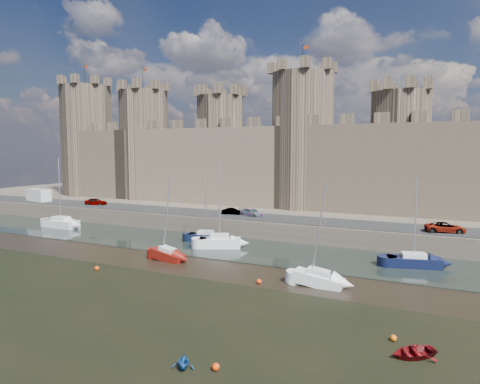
{
  "coord_description": "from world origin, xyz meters",
  "views": [
    {
      "loc": [
        24.86,
        -23.81,
        12.5
      ],
      "look_at": [
        2.7,
        22.0,
        7.48
      ],
      "focal_mm": 32.0,
      "sensor_mm": 36.0,
      "label": 1
    }
  ],
  "objects_px": {
    "sailboat_4": "(168,254)",
    "car_3": "(445,228)",
    "car_2": "(252,213)",
    "van": "(39,195)",
    "sailboat_1": "(206,237)",
    "sailboat_0": "(61,223)",
    "car_1": "(232,211)",
    "car_0": "(96,202)",
    "sailboat_2": "(220,241)",
    "sailboat_5": "(318,278)",
    "sailboat_3": "(414,261)"
  },
  "relations": [
    {
      "from": "sailboat_4",
      "to": "car_3",
      "type": "bearing_deg",
      "value": 37.41
    },
    {
      "from": "car_3",
      "to": "sailboat_4",
      "type": "distance_m",
      "value": 33.33
    },
    {
      "from": "car_3",
      "to": "sailboat_4",
      "type": "bearing_deg",
      "value": 108.54
    },
    {
      "from": "car_2",
      "to": "car_3",
      "type": "relative_size",
      "value": 0.89
    },
    {
      "from": "van",
      "to": "sailboat_1",
      "type": "distance_m",
      "value": 43.0
    },
    {
      "from": "car_3",
      "to": "van",
      "type": "xyz_separation_m",
      "value": [
        -71.48,
        0.66,
        0.55
      ]
    },
    {
      "from": "sailboat_0",
      "to": "sailboat_1",
      "type": "height_order",
      "value": "sailboat_0"
    },
    {
      "from": "sailboat_0",
      "to": "sailboat_4",
      "type": "xyz_separation_m",
      "value": [
        27.37,
        -9.34,
        -0.14
      ]
    },
    {
      "from": "car_1",
      "to": "car_0",
      "type": "bearing_deg",
      "value": 80.73
    },
    {
      "from": "sailboat_0",
      "to": "car_1",
      "type": "bearing_deg",
      "value": 20.89
    },
    {
      "from": "car_1",
      "to": "sailboat_2",
      "type": "relative_size",
      "value": 0.29
    },
    {
      "from": "sailboat_5",
      "to": "car_3",
      "type": "bearing_deg",
      "value": 60.89
    },
    {
      "from": "car_1",
      "to": "car_2",
      "type": "distance_m",
      "value": 3.38
    },
    {
      "from": "sailboat_1",
      "to": "sailboat_3",
      "type": "bearing_deg",
      "value": -16.97
    },
    {
      "from": "car_3",
      "to": "sailboat_1",
      "type": "xyz_separation_m",
      "value": [
        -29.3,
        -7.17,
        -2.38
      ]
    },
    {
      "from": "sailboat_1",
      "to": "sailboat_3",
      "type": "distance_m",
      "value": 26.42
    },
    {
      "from": "van",
      "to": "sailboat_0",
      "type": "height_order",
      "value": "sailboat_0"
    },
    {
      "from": "sailboat_5",
      "to": "sailboat_1",
      "type": "bearing_deg",
      "value": 147.8
    },
    {
      "from": "car_1",
      "to": "car_2",
      "type": "xyz_separation_m",
      "value": [
        3.37,
        -0.11,
        0.06
      ]
    },
    {
      "from": "car_3",
      "to": "sailboat_0",
      "type": "relative_size",
      "value": 0.41
    },
    {
      "from": "car_0",
      "to": "sailboat_5",
      "type": "relative_size",
      "value": 0.4
    },
    {
      "from": "car_3",
      "to": "sailboat_1",
      "type": "bearing_deg",
      "value": 90.57
    },
    {
      "from": "sailboat_2",
      "to": "sailboat_4",
      "type": "distance_m",
      "value": 8.26
    },
    {
      "from": "car_0",
      "to": "sailboat_1",
      "type": "bearing_deg",
      "value": -119.54
    },
    {
      "from": "car_0",
      "to": "sailboat_1",
      "type": "height_order",
      "value": "sailboat_1"
    },
    {
      "from": "sailboat_4",
      "to": "car_2",
      "type": "bearing_deg",
      "value": 89.82
    },
    {
      "from": "car_0",
      "to": "van",
      "type": "bearing_deg",
      "value": 78.76
    },
    {
      "from": "car_3",
      "to": "sailboat_3",
      "type": "bearing_deg",
      "value": 147.81
    },
    {
      "from": "sailboat_0",
      "to": "sailboat_1",
      "type": "xyz_separation_m",
      "value": [
        26.34,
        0.97,
        -0.09
      ]
    },
    {
      "from": "sailboat_2",
      "to": "car_0",
      "type": "bearing_deg",
      "value": 137.16
    },
    {
      "from": "sailboat_2",
      "to": "car_2",
      "type": "bearing_deg",
      "value": 68.6
    },
    {
      "from": "car_2",
      "to": "van",
      "type": "relative_size",
      "value": 0.75
    },
    {
      "from": "car_2",
      "to": "sailboat_4",
      "type": "distance_m",
      "value": 19.22
    },
    {
      "from": "car_1",
      "to": "sailboat_0",
      "type": "relative_size",
      "value": 0.29
    },
    {
      "from": "car_1",
      "to": "van",
      "type": "xyz_separation_m",
      "value": [
        -41.79,
        -0.94,
        0.66
      ]
    },
    {
      "from": "van",
      "to": "sailboat_2",
      "type": "height_order",
      "value": "sailboat_2"
    },
    {
      "from": "car_1",
      "to": "sailboat_3",
      "type": "height_order",
      "value": "sailboat_3"
    },
    {
      "from": "sailboat_3",
      "to": "sailboat_5",
      "type": "height_order",
      "value": "sailboat_5"
    },
    {
      "from": "car_1",
      "to": "sailboat_3",
      "type": "xyz_separation_m",
      "value": [
        26.78,
        -10.07,
        -2.28
      ]
    },
    {
      "from": "sailboat_3",
      "to": "car_1",
      "type": "bearing_deg",
      "value": 145.35
    },
    {
      "from": "car_1",
      "to": "sailboat_4",
      "type": "height_order",
      "value": "sailboat_4"
    },
    {
      "from": "car_1",
      "to": "sailboat_0",
      "type": "bearing_deg",
      "value": 100.26
    },
    {
      "from": "car_0",
      "to": "sailboat_3",
      "type": "bearing_deg",
      "value": -113.0
    },
    {
      "from": "car_1",
      "to": "sailboat_5",
      "type": "bearing_deg",
      "value": -147.09
    },
    {
      "from": "sailboat_1",
      "to": "sailboat_2",
      "type": "distance_m",
      "value": 4.24
    },
    {
      "from": "sailboat_1",
      "to": "sailboat_3",
      "type": "height_order",
      "value": "sailboat_3"
    },
    {
      "from": "sailboat_0",
      "to": "car_3",
      "type": "bearing_deg",
      "value": 8.62
    },
    {
      "from": "sailboat_1",
      "to": "car_2",
      "type": "bearing_deg",
      "value": 56.88
    },
    {
      "from": "sailboat_0",
      "to": "sailboat_2",
      "type": "xyz_separation_m",
      "value": [
        29.82,
        -1.45,
        0.02
      ]
    },
    {
      "from": "car_1",
      "to": "sailboat_2",
      "type": "height_order",
      "value": "sailboat_2"
    }
  ]
}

